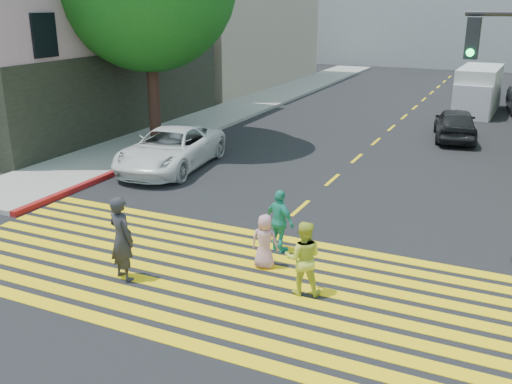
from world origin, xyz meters
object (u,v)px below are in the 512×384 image
Objects in this scene: pedestrian_man at (122,239)px; pedestrian_child at (265,241)px; pedestrian_woman at (303,258)px; dark_car_near at (455,124)px; white_sedan at (171,149)px; silver_car at (483,86)px; pedestrian_extra at (280,221)px; white_van at (478,92)px.

pedestrian_man is 3.06m from pedestrian_child.
pedestrian_woman is at bearing -146.95° from pedestrian_man.
dark_car_near is (4.79, 16.43, -0.23)m from pedestrian_man.
pedestrian_child is 0.24× the size of white_sedan.
pedestrian_child is at bearing 82.90° from silver_car.
pedestrian_woman is 15.47m from dark_car_near.
pedestrian_man is at bearing 28.58° from pedestrian_child.
white_sedan is (-6.19, 4.90, -0.04)m from pedestrian_extra.
dark_car_near is 6.91m from white_van.
white_sedan is 23.56m from silver_car.
pedestrian_child is 14.85m from dark_car_near.
white_sedan is 12.28m from dark_car_near.
dark_car_near is 0.91× the size of silver_car.
white_sedan is (-7.40, 6.59, -0.06)m from pedestrian_woman.
pedestrian_extra is 26.93m from silver_car.
pedestrian_woman reaches higher than dark_car_near.
pedestrian_man is 8.46m from white_sedan.
pedestrian_extra is at bearing -114.52° from pedestrian_man.
silver_car is at bearing 61.92° from white_sedan.
white_sedan reaches higher than dark_car_near.
silver_car is at bearing -101.75° from pedestrian_child.
pedestrian_child is 0.28× the size of silver_car.
pedestrian_man is 1.22× the size of pedestrian_extra.
white_van is (1.39, 22.32, 0.35)m from pedestrian_woman.
pedestrian_extra is (-1.21, 1.69, -0.02)m from pedestrian_woman.
dark_car_near is (2.33, 13.74, -0.07)m from pedestrian_extra.
white_van is (2.57, 21.56, 0.51)m from pedestrian_child.
pedestrian_woman is 1.02× the size of pedestrian_extra.
silver_car is at bearing 93.67° from white_van.
dark_car_near is (8.52, 8.84, -0.03)m from white_sedan.
white_van is at bearing -84.39° from pedestrian_man.
pedestrian_man is 29.91m from silver_car.
white_van reaches higher than pedestrian_extra.
pedestrian_woman is 1.25× the size of pedestrian_child.
pedestrian_child is at bearing -51.29° from pedestrian_woman.
pedestrian_man is at bearing -70.37° from white_sedan.
pedestrian_extra reaches higher than silver_car.
pedestrian_man reaches higher than white_sedan.
pedestrian_extra is at bearing -72.67° from pedestrian_woman.
pedestrian_child is 0.24× the size of white_van.
pedestrian_woman is 28.54m from silver_car.
dark_car_near is 0.79× the size of white_van.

